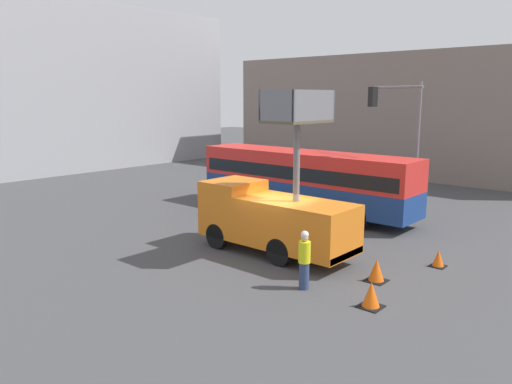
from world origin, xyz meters
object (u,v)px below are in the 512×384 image
at_px(city_bus, 304,177).
at_px(traffic_cone_near_truck, 371,295).
at_px(traffic_light_pole, 403,128).
at_px(road_worker_directing, 306,216).
at_px(road_worker_near_truck, 304,260).
at_px(utility_truck, 273,215).
at_px(traffic_cone_far_side, 376,271).
at_px(traffic_cone_mid_road, 438,259).

xyz_separation_m(city_bus, traffic_cone_near_truck, (-8.49, -8.51, -1.55)).
bearing_deg(traffic_light_pole, road_worker_directing, 162.97).
bearing_deg(traffic_cone_near_truck, road_worker_directing, 49.43).
bearing_deg(city_bus, traffic_light_pole, -150.53).
distance_m(traffic_light_pole, road_worker_near_truck, 11.43).
bearing_deg(traffic_cone_near_truck, traffic_light_pole, 21.60).
xyz_separation_m(utility_truck, road_worker_near_truck, (-2.20, -3.06, -0.57)).
relative_size(utility_truck, traffic_light_pole, 0.94).
relative_size(traffic_light_pole, road_worker_directing, 3.84).
height_order(traffic_light_pole, traffic_cone_far_side, traffic_light_pole).
bearing_deg(traffic_cone_mid_road, traffic_cone_far_side, 160.56).
distance_m(city_bus, traffic_cone_far_side, 10.15).
relative_size(city_bus, traffic_light_pole, 1.80).
relative_size(utility_truck, road_worker_near_truck, 3.35).
distance_m(city_bus, traffic_cone_near_truck, 12.12).
bearing_deg(road_worker_near_truck, traffic_light_pole, -6.95).
relative_size(utility_truck, traffic_cone_mid_road, 10.43).
bearing_deg(road_worker_directing, traffic_cone_far_side, 50.44).
relative_size(city_bus, traffic_cone_mid_road, 19.88).
bearing_deg(traffic_cone_far_side, traffic_light_pole, 21.08).
distance_m(utility_truck, traffic_cone_near_truck, 5.85).
relative_size(traffic_light_pole, traffic_cone_near_truck, 8.86).
height_order(road_worker_near_truck, road_worker_directing, road_worker_near_truck).
xyz_separation_m(utility_truck, road_worker_directing, (2.97, 0.54, -0.66)).
relative_size(road_worker_near_truck, traffic_cone_near_truck, 2.50).
height_order(utility_truck, traffic_cone_far_side, utility_truck).
bearing_deg(city_bus, traffic_cone_mid_road, 160.48).
distance_m(utility_truck, road_worker_directing, 3.09).
bearing_deg(traffic_cone_near_truck, city_bus, 45.06).
bearing_deg(traffic_cone_near_truck, traffic_cone_mid_road, -1.25).
height_order(traffic_cone_mid_road, traffic_cone_far_side, traffic_cone_far_side).
bearing_deg(traffic_cone_mid_road, utility_truck, 116.45).
distance_m(utility_truck, traffic_cone_mid_road, 6.21).
distance_m(road_worker_directing, traffic_cone_near_truck, 7.76).
height_order(utility_truck, road_worker_directing, utility_truck).
distance_m(traffic_light_pole, traffic_cone_near_truck, 12.10).
bearing_deg(utility_truck, traffic_cone_mid_road, -63.55).
height_order(road_worker_near_truck, traffic_cone_far_side, road_worker_near_truck).
bearing_deg(utility_truck, traffic_cone_near_truck, -111.12).
relative_size(utility_truck, city_bus, 0.52).
distance_m(city_bus, road_worker_near_truck, 10.68).
relative_size(city_bus, road_worker_directing, 6.90).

